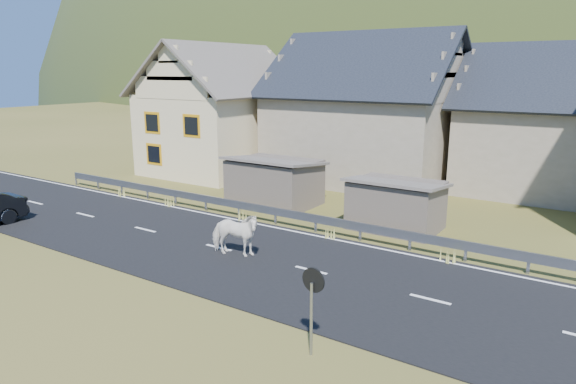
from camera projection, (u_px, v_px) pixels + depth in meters
The scene contains 12 objects.
ground at pixel (219, 249), 19.06m from camera, with size 160.00×160.00×0.00m, color #3F4318.
road at pixel (219, 248), 19.06m from camera, with size 60.00×7.00×0.04m, color black.
lane_markings at pixel (219, 247), 19.05m from camera, with size 60.00×6.60×0.01m, color silver.
guardrail at pixel (275, 212), 21.92m from camera, with size 28.10×0.09×0.75m.
shed_left at pixel (275, 182), 25.15m from camera, with size 4.30×3.30×2.40m, color #6D5F54.
shed_right at pixel (396, 205), 21.28m from camera, with size 3.80×2.90×2.20m, color #6D5F54.
house_cream at pixel (222, 103), 33.15m from camera, with size 7.80×9.80×8.30m.
house_stone_a at pixel (369, 101), 30.69m from camera, with size 10.80×9.80×8.90m.
house_stone_b at pixel (559, 113), 27.04m from camera, with size 9.80×8.80×8.10m.
conifer_patch at pixel (334, 72), 136.42m from camera, with size 76.00×50.00×28.00m, color black.
horse at pixel (234, 234), 18.06m from camera, with size 1.91×0.87×1.61m, color white.
traffic_mirror at pixel (313, 292), 11.65m from camera, with size 0.59×0.18×2.14m.
Camera 1 is at (12.11, -13.63, 6.47)m, focal length 32.00 mm.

